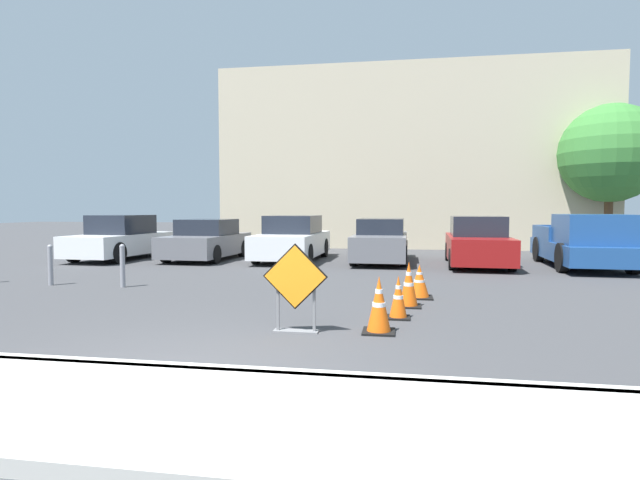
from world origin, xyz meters
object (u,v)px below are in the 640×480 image
parked_car_third (293,240)px  bollard_nearest (123,265)px  traffic_cone_nearest (379,305)px  road_closed_sign (295,285)px  traffic_cone_third (409,285)px  bollard_second (50,264)px  traffic_cone_fourth (419,282)px  parked_car_fourth (381,241)px  pickup_truck (584,244)px  traffic_cone_second (398,298)px  parked_car_nearest (121,239)px  parked_car_fifth (477,243)px  parked_car_second (207,241)px

parked_car_third → bollard_nearest: (-2.51, -6.56, -0.20)m
traffic_cone_nearest → road_closed_sign: bearing=-170.8°
traffic_cone_third → bollard_second: bearing=171.4°
road_closed_sign → traffic_cone_fourth: road_closed_sign is taller
parked_car_fourth → pickup_truck: pickup_truck is taller
parked_car_third → pickup_truck: pickup_truck is taller
traffic_cone_fourth → bollard_nearest: size_ratio=0.68×
traffic_cone_second → parked_car_fourth: (-0.66, 8.85, 0.34)m
parked_car_nearest → pickup_truck: 15.29m
parked_car_third → bollard_second: size_ratio=4.90×
road_closed_sign → parked_car_fifth: parked_car_fifth is taller
traffic_cone_nearest → bollard_nearest: size_ratio=0.83×
traffic_cone_second → parked_car_fifth: bearing=73.6°
road_closed_sign → parked_car_second: 11.10m
traffic_cone_fourth → parked_car_third: size_ratio=0.14×
traffic_cone_third → parked_car_third: size_ratio=0.18×
traffic_cone_third → parked_car_second: size_ratio=0.20×
traffic_cone_fourth → parked_car_third: 8.00m
traffic_cone_nearest → bollard_nearest: (-5.96, 3.25, 0.12)m
pickup_truck → parked_car_fifth: bearing=-3.2°
parked_car_fourth → pickup_truck: (6.11, -0.99, 0.06)m
parked_car_fifth → pickup_truck: (3.04, -0.31, 0.03)m
bollard_second → bollard_nearest: bearing=0.0°
bollard_nearest → parked_car_second: bearing=95.0°
traffic_cone_nearest → traffic_cone_third: size_ratio=0.99×
bollard_second → traffic_cone_nearest: bearing=-22.7°
parked_car_second → parked_car_fifth: 9.19m
parked_car_second → parked_car_fifth: size_ratio=0.93×
traffic_cone_fourth → bollard_nearest: bearing=177.5°
parked_car_fourth → bollard_nearest: (-5.57, -6.59, -0.16)m
traffic_cone_third → pickup_truck: (5.27, 6.85, 0.34)m
road_closed_sign → parked_car_fifth: size_ratio=0.29×
road_closed_sign → pickup_truck: (6.91, 9.05, 0.05)m
traffic_cone_third → parked_car_fourth: size_ratio=0.18×
road_closed_sign → pickup_truck: 11.38m
traffic_cone_nearest → traffic_cone_fourth: 3.03m
parked_car_second → parked_car_third: bearing=-172.9°
traffic_cone_nearest → parked_car_fourth: 9.86m
traffic_cone_second → traffic_cone_third: size_ratio=0.85×
traffic_cone_third → parked_car_second: bearing=132.7°
parked_car_second → bollard_second: 6.43m
parked_car_second → bollard_nearest: parked_car_second is taller
road_closed_sign → bollard_second: size_ratio=1.35×
parked_car_third → bollard_second: parked_car_third is taller
traffic_cone_nearest → bollard_second: bollard_second is taller
traffic_cone_third → bollard_nearest: size_ratio=0.84×
parked_car_second → parked_car_fifth: bearing=179.9°
parked_car_nearest → parked_car_third: (6.12, 0.66, -0.00)m
parked_car_third → bollard_second: bearing=57.7°
parked_car_third → parked_car_second: bearing=6.0°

